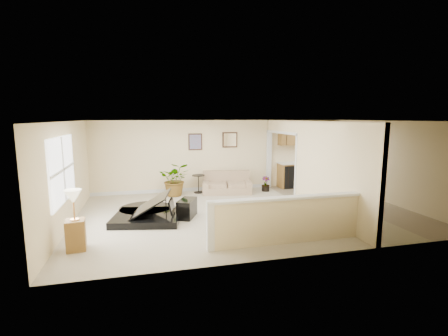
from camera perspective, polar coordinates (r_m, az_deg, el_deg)
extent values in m
plane|color=tan|center=(9.06, 4.05, -7.77)|extent=(9.00, 9.00, 0.00)
cube|color=beige|center=(11.65, -0.44, 2.26)|extent=(9.00, 0.04, 2.50)
cube|color=beige|center=(6.06, 12.99, -4.15)|extent=(9.00, 0.04, 2.50)
cube|color=beige|center=(8.55, -25.89, -1.05)|extent=(0.04, 6.00, 2.50)
cube|color=beige|center=(11.03, 26.96, 0.92)|extent=(0.04, 6.00, 2.50)
cube|color=beige|center=(8.68, 4.24, 8.25)|extent=(9.00, 6.00, 0.04)
cube|color=gray|center=(10.44, 20.83, -6.07)|extent=(2.70, 6.00, 0.01)
cube|color=beige|center=(8.47, 18.37, -0.69)|extent=(0.12, 3.60, 2.50)
cube|color=beige|center=(11.00, 10.32, 7.21)|extent=(0.12, 2.35, 0.40)
cube|color=beige|center=(6.93, 11.24, -9.08)|extent=(3.30, 0.12, 0.95)
cube|color=silver|center=(6.80, 11.37, -5.15)|extent=(3.40, 0.22, 0.05)
cube|color=silver|center=(6.42, -2.42, -10.14)|extent=(0.14, 0.14, 1.00)
cube|color=white|center=(8.04, -26.60, -0.24)|extent=(0.05, 2.15, 1.45)
cube|color=#351F13|center=(11.39, -5.07, 4.60)|extent=(0.48, 0.03, 0.58)
cube|color=#7D4F6C|center=(11.37, -5.06, 4.60)|extent=(0.40, 0.01, 0.50)
cube|color=#351F13|center=(11.65, 1.03, 4.98)|extent=(0.55, 0.03, 0.55)
cube|color=white|center=(11.63, 1.06, 4.97)|extent=(0.46, 0.01, 0.46)
cube|color=olive|center=(12.67, 14.57, -1.14)|extent=(2.30, 0.60, 0.90)
cube|color=silver|center=(12.60, 14.65, 0.96)|extent=(2.36, 0.65, 0.04)
cube|color=black|center=(12.31, 11.30, -1.41)|extent=(0.60, 0.60, 0.84)
cube|color=olive|center=(12.61, 14.57, 5.68)|extent=(2.30, 0.35, 0.75)
cube|color=black|center=(8.34, -13.49, -3.30)|extent=(1.88, 1.71, 0.34)
cylinder|color=black|center=(8.95, -14.62, -2.52)|extent=(1.40, 1.40, 0.34)
cube|color=silver|center=(8.41, -6.86, -3.33)|extent=(0.47, 1.15, 0.02)
cube|color=black|center=(8.40, -14.34, -1.14)|extent=(1.52, 1.53, 0.76)
cube|color=black|center=(8.60, -6.53, -7.06)|extent=(0.63, 0.80, 0.48)
cube|color=tan|center=(11.27, 0.49, -3.20)|extent=(1.82, 1.25, 0.47)
cube|color=tan|center=(11.53, 0.04, -0.51)|extent=(1.68, 0.55, 0.49)
cube|color=tan|center=(11.05, -3.20, -1.76)|extent=(0.38, 0.97, 0.18)
cube|color=tan|center=(11.41, 4.06, -1.43)|extent=(0.38, 0.97, 0.18)
cylinder|color=black|center=(11.35, -4.49, -4.29)|extent=(0.31, 0.31, 0.03)
cylinder|color=black|center=(11.28, -4.51, -2.80)|extent=(0.03, 0.03, 0.61)
cylinder|color=black|center=(11.22, -4.53, -1.28)|extent=(0.44, 0.44, 0.03)
cylinder|color=black|center=(11.00, -8.46, -4.25)|extent=(0.32, 0.32, 0.22)
imported|color=#1F5519|center=(10.91, -8.52, -1.96)|extent=(1.13, 1.02, 1.12)
cylinder|color=black|center=(11.64, 7.31, -3.58)|extent=(0.27, 0.27, 0.19)
imported|color=#1F5519|center=(11.61, 7.33, -2.76)|extent=(0.31, 0.31, 0.53)
cube|color=olive|center=(7.13, -24.61, -10.65)|extent=(0.39, 0.39, 0.61)
cylinder|color=#D38D46|center=(7.04, -24.77, -8.21)|extent=(0.16, 0.16, 0.02)
cylinder|color=#D38D46|center=(6.98, -24.88, -6.61)|extent=(0.03, 0.03, 0.41)
cone|color=#EEE7C2|center=(6.92, -25.02, -4.57)|extent=(0.33, 0.33, 0.27)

